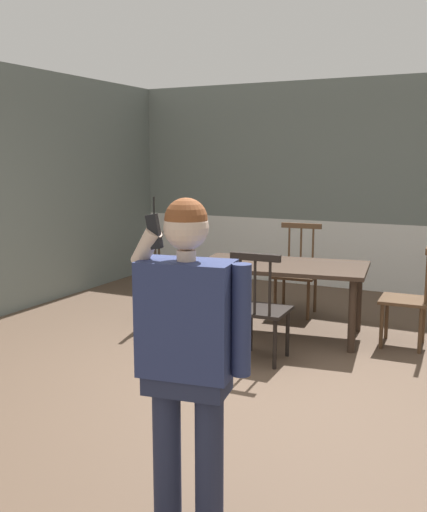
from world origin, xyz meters
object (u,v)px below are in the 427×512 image
chair_near_window (170,281)px  person_figure (188,343)px  dining_table (282,272)px  chair_opposite_corner (409,298)px  chair_at_table_head (297,272)px  chair_by_doorway (261,309)px

chair_near_window → person_figure: 3.58m
dining_table → person_figure: person_figure is taller
chair_opposite_corner → chair_at_table_head: bearing=60.9°
dining_table → person_figure: (0.67, -3.18, 0.28)m
chair_by_doorway → chair_at_table_head: size_ratio=0.96×
chair_near_window → chair_by_doorway: chair_by_doorway is taller
person_figure → chair_opposite_corner: bearing=-108.0°
person_figure → dining_table: bearing=-86.8°
chair_by_doorway → chair_at_table_head: (-0.23, 1.68, 0.01)m
chair_near_window → chair_by_doorway: (1.33, -0.67, 0.01)m
chair_near_window → chair_at_table_head: size_ratio=0.95×
chair_near_window → chair_by_doorway: 1.49m
chair_at_table_head → person_figure: bearing=96.2°
dining_table → chair_near_window: (-1.22, -0.18, -0.17)m
chair_by_doorway → person_figure: bearing=-78.3°
chair_by_doorway → chair_at_table_head: bearing=96.1°
chair_by_doorway → person_figure: person_figure is taller
chair_by_doorway → chair_opposite_corner: (1.10, 1.01, -0.00)m
chair_by_doorway → dining_table: bearing=96.1°
chair_opposite_corner → person_figure: bearing=168.5°
chair_by_doorway → chair_near_window: bearing=151.7°
dining_table → chair_near_window: chair_near_window is taller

